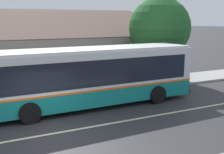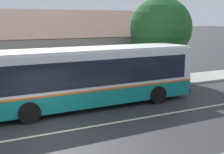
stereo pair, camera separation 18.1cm
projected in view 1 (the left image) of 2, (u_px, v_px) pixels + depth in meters
name	position (u px, v px, depth m)	size (l,w,h in m)	color
ground_plane	(52.00, 134.00, 11.63)	(300.00, 300.00, 0.00)	#2D2D30
sidewalk_far	(28.00, 97.00, 16.90)	(60.00, 3.00, 0.15)	#9E9E99
lane_divider_stripe	(52.00, 134.00, 11.63)	(60.00, 0.16, 0.01)	beige
transit_bus	(88.00, 76.00, 15.00)	(12.20, 2.93, 3.16)	#147F7A
bench_down_street	(44.00, 89.00, 16.80)	(1.69, 0.51, 0.94)	#4C4C4C
street_tree_primary	(160.00, 28.00, 21.08)	(4.63, 4.63, 6.32)	#4C3828
bus_stop_sign	(169.00, 63.00, 19.82)	(0.36, 0.07, 2.40)	gray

